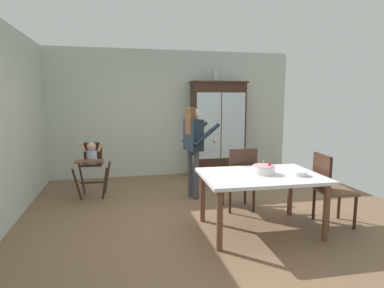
% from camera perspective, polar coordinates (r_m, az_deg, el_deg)
% --- Properties ---
extents(ground_plane, '(6.24, 6.24, 0.00)m').
position_cam_1_polar(ground_plane, '(4.71, 2.38, -12.71)').
color(ground_plane, brown).
extents(wall_back, '(5.32, 0.06, 2.70)m').
position_cam_1_polar(wall_back, '(6.98, -3.41, 5.50)').
color(wall_back, beige).
rests_on(wall_back, ground_plane).
extents(china_cabinet, '(1.21, 0.48, 2.04)m').
position_cam_1_polar(china_cabinet, '(6.97, 4.71, 2.82)').
color(china_cabinet, '#382116').
rests_on(china_cabinet, ground_plane).
extents(ceramic_vase, '(0.13, 0.13, 0.27)m').
position_cam_1_polar(ceramic_vase, '(6.94, 4.29, 12.17)').
color(ceramic_vase, '#B2B7B2').
rests_on(ceramic_vase, china_cabinet).
extents(high_chair_with_toddler, '(0.61, 0.71, 0.95)m').
position_cam_1_polar(high_chair_with_toddler, '(5.65, -17.57, -2.66)').
color(high_chair_with_toddler, '#382116').
rests_on(high_chair_with_toddler, ground_plane).
extents(adult_person, '(0.59, 0.58, 1.53)m').
position_cam_1_polar(adult_person, '(5.29, 0.33, 0.46)').
color(adult_person, '#47474C').
rests_on(adult_person, ground_plane).
extents(dining_table, '(1.52, 1.11, 0.74)m').
position_cam_1_polar(dining_table, '(4.11, 12.22, -6.53)').
color(dining_table, silver).
rests_on(dining_table, ground_plane).
extents(birthday_cake, '(0.28, 0.28, 0.19)m').
position_cam_1_polar(birthday_cake, '(4.11, 12.76, -4.50)').
color(birthday_cake, white).
rests_on(birthday_cake, dining_table).
extents(serving_bowl, '(0.18, 0.18, 0.05)m').
position_cam_1_polar(serving_bowl, '(4.14, 18.80, -5.04)').
color(serving_bowl, silver).
rests_on(serving_bowl, dining_table).
extents(dining_chair_far_side, '(0.46, 0.46, 0.96)m').
position_cam_1_polar(dining_chair_far_side, '(4.80, 8.74, -5.47)').
color(dining_chair_far_side, '#382116').
rests_on(dining_chair_far_side, ground_plane).
extents(dining_chair_right_end, '(0.49, 0.49, 0.96)m').
position_cam_1_polar(dining_chair_right_end, '(4.59, 23.30, -6.71)').
color(dining_chair_right_end, '#382116').
rests_on(dining_chair_right_end, ground_plane).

